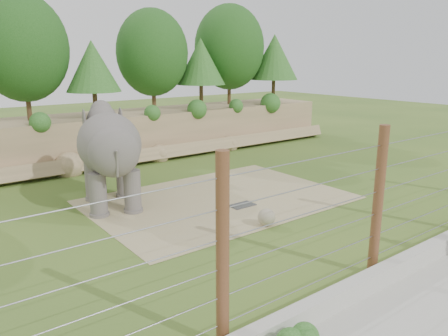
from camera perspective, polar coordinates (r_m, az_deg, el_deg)
ground at (r=15.29m, az=4.59°, el=-7.29°), size 90.00×90.00×0.00m
back_embankment at (r=25.39m, az=-13.92°, el=10.12°), size 30.00×5.52×8.77m
dirt_patch at (r=17.77m, az=-0.68°, el=-4.11°), size 10.00×7.00×0.02m
drain_grate at (r=17.02m, az=2.39°, el=-4.87°), size 1.00×0.60×0.03m
elephant at (r=17.08m, az=-14.65°, el=1.24°), size 3.22×5.05×3.79m
stone_ball at (r=15.01m, az=5.57°, el=-6.42°), size 0.60×0.60×0.60m
retaining_wall at (r=12.28m, az=20.77°, el=-12.57°), size 26.00×0.35×0.50m
barrier_fence at (r=11.87m, az=19.47°, el=-4.24°), size 20.26×0.26×4.00m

